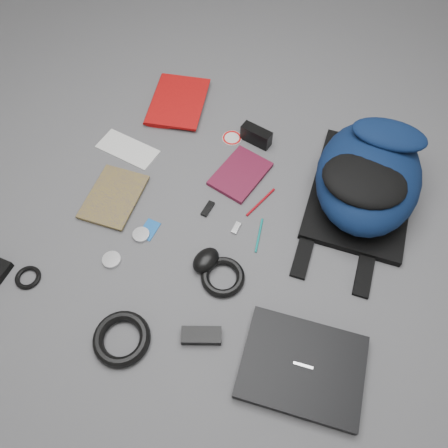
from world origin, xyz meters
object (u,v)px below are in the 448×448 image
at_px(mouse, 206,260).
at_px(textbook_red, 152,99).
at_px(comic_book, 92,191).
at_px(power_brick, 201,336).
at_px(laptop, 302,367).
at_px(dvd_case, 240,174).
at_px(backpack, 368,176).
at_px(compact_camera, 256,136).

bearing_deg(mouse, textbook_red, 146.97).
xyz_separation_m(comic_book, power_brick, (0.56, -0.28, 0.00)).
xyz_separation_m(laptop, comic_book, (-0.84, 0.25, -0.01)).
bearing_deg(laptop, dvd_case, 119.25).
height_order(dvd_case, power_brick, power_brick).
bearing_deg(laptop, mouse, 146.31).
bearing_deg(backpack, compact_camera, 164.04).
bearing_deg(compact_camera, dvd_case, -77.22).
distance_m(textbook_red, power_brick, 0.95).
height_order(textbook_red, mouse, mouse).
xyz_separation_m(comic_book, mouse, (0.47, -0.08, 0.02)).
distance_m(backpack, textbook_red, 0.86).
xyz_separation_m(textbook_red, power_brick, (0.59, -0.75, -0.00)).
xyz_separation_m(backpack, comic_book, (-0.82, -0.38, -0.10)).
bearing_deg(compact_camera, power_brick, -70.11).
relative_size(compact_camera, mouse, 1.19).
bearing_deg(textbook_red, laptop, -54.10).
xyz_separation_m(dvd_case, power_brick, (0.13, -0.56, 0.01)).
relative_size(dvd_case, compact_camera, 1.80).
relative_size(textbook_red, mouse, 2.88).
height_order(comic_book, mouse, mouse).
bearing_deg(laptop, textbook_red, 131.76).
height_order(laptop, dvd_case, laptop).
relative_size(backpack, textbook_red, 1.86).
bearing_deg(compact_camera, laptop, -49.63).
bearing_deg(dvd_case, compact_camera, 104.24).
xyz_separation_m(laptop, compact_camera, (-0.43, 0.69, 0.02)).
height_order(laptop, mouse, mouse).
height_order(laptop, power_brick, laptop).
xyz_separation_m(laptop, power_brick, (-0.28, -0.04, -0.00)).
xyz_separation_m(textbook_red, mouse, (0.50, -0.54, 0.01)).
height_order(laptop, compact_camera, compact_camera).
height_order(backpack, power_brick, backpack).
bearing_deg(compact_camera, comic_book, -124.31).
bearing_deg(backpack, textbook_red, 167.62).
bearing_deg(compact_camera, backpack, -0.73).
relative_size(backpack, laptop, 1.57).
height_order(textbook_red, dvd_case, textbook_red).
xyz_separation_m(backpack, compact_camera, (-0.41, 0.07, -0.07)).
height_order(comic_book, dvd_case, comic_book).
distance_m(compact_camera, mouse, 0.52).
xyz_separation_m(backpack, dvd_case, (-0.40, -0.10, -0.10)).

